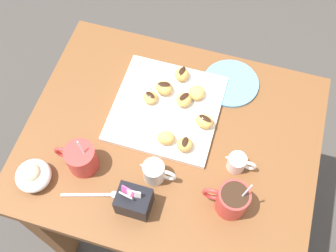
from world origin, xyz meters
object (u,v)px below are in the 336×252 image
sugar_caddy (134,201)px  beignet_0 (197,93)px  saucer_sky_left (231,83)px  coffee_mug_red_left (232,200)px  chocolate_sauce_pitcher (237,162)px  beignet_3 (185,145)px  coffee_mug_red_right (81,158)px  beignet_7 (164,88)px  beignet_5 (166,138)px  dining_table (170,160)px  beignet_6 (182,74)px  ice_cream_bowl (33,175)px  cream_pitcher_white (154,172)px  beignet_2 (184,100)px  beignet_1 (150,98)px  pastry_plate_square (166,108)px  beignet_4 (205,121)px

sugar_caddy → beignet_0: 0.39m
saucer_sky_left → coffee_mug_red_left: bearing=101.9°
chocolate_sauce_pitcher → beignet_3: chocolate_sauce_pitcher is taller
coffee_mug_red_left → coffee_mug_red_right: (0.43, -0.00, -0.00)m
beignet_7 → coffee_mug_red_left: bearing=133.0°
beignet_0 → beignet_7: 0.10m
saucer_sky_left → beignet_5: (0.14, 0.26, 0.03)m
dining_table → beignet_6: 0.29m
ice_cream_bowl → beignet_6: 0.54m
cream_pitcher_white → beignet_2: cream_pitcher_white is taller
saucer_sky_left → beignet_0: size_ratio=3.48×
saucer_sky_left → beignet_5: 0.29m
beignet_1 → ice_cream_bowl: bearing=54.7°
beignet_0 → beignet_1: 0.14m
cream_pitcher_white → ice_cream_bowl: 0.34m
dining_table → pastry_plate_square: (0.04, -0.09, 0.17)m
beignet_4 → beignet_5: (0.09, 0.08, -0.00)m
ice_cream_bowl → cream_pitcher_white: bearing=-162.3°
coffee_mug_red_left → sugar_caddy: coffee_mug_red_left is taller
pastry_plate_square → beignet_0: bearing=-139.8°
beignet_5 → beignet_2: bearing=-96.3°
pastry_plate_square → beignet_3: (-0.09, 0.12, 0.03)m
coffee_mug_red_right → beignet_7: coffee_mug_red_right is taller
beignet_5 → beignet_6: (0.02, -0.23, 0.00)m
dining_table → saucer_sky_left: saucer_sky_left is taller
sugar_caddy → saucer_sky_left: 0.50m
saucer_sky_left → beignet_4: 0.18m
dining_table → ice_cream_bowl: (0.33, 0.23, 0.19)m
cream_pitcher_white → beignet_5: size_ratio=2.01×
sugar_caddy → chocolate_sauce_pitcher: size_ratio=1.15×
sugar_caddy → beignet_4: bearing=-112.5°
dining_table → pastry_plate_square: pastry_plate_square is taller
saucer_sky_left → beignet_2: beignet_2 is taller
beignet_3 → ice_cream_bowl: bearing=28.8°
beignet_5 → beignet_1: bearing=-54.5°
beignet_2 → beignet_4: beignet_4 is taller
cream_pitcher_white → pastry_plate_square: bearing=-81.8°
dining_table → beignet_4: (-0.08, -0.06, 0.20)m
beignet_5 → sugar_caddy: bearing=82.7°
dining_table → beignet_7: 0.25m
cream_pitcher_white → ice_cream_bowl: same height
dining_table → beignet_7: bearing=-66.1°
beignet_0 → beignet_6: 0.08m
beignet_2 → beignet_4: (-0.08, 0.06, 0.00)m
pastry_plate_square → beignet_1: beignet_1 is taller
cream_pitcher_white → beignet_7: bearing=-78.7°
beignet_1 → beignet_6: (-0.07, -0.11, 0.00)m
dining_table → beignet_3: size_ratio=18.43×
coffee_mug_red_right → beignet_6: (-0.19, -0.36, -0.01)m
sugar_caddy → beignet_1: size_ratio=2.38×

